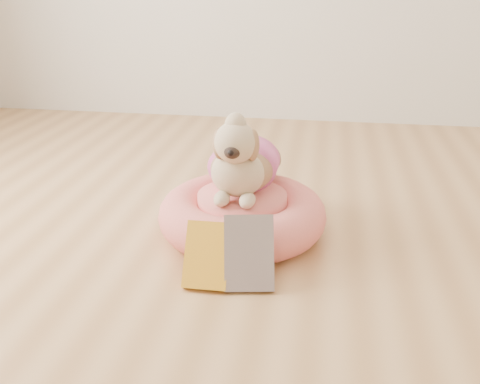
% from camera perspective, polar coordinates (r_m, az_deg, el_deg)
% --- Properties ---
extents(floor, '(4.50, 4.50, 0.00)m').
position_cam_1_polar(floor, '(1.48, -3.95, -14.07)').
color(floor, '#AF7C49').
rests_on(floor, ground).
extents(pet_bed, '(0.60, 0.60, 0.15)m').
position_cam_1_polar(pet_bed, '(1.92, 0.24, -2.42)').
color(pet_bed, '#D56053').
rests_on(pet_bed, floor).
extents(dog, '(0.31, 0.44, 0.32)m').
position_cam_1_polar(dog, '(1.86, 0.23, 4.71)').
color(dog, brown).
rests_on(dog, pet_bed).
extents(book_yellow, '(0.14, 0.14, 0.18)m').
position_cam_1_polar(book_yellow, '(1.61, -3.54, -6.76)').
color(book_yellow, yellow).
rests_on(book_yellow, floor).
extents(book_white, '(0.17, 0.15, 0.21)m').
position_cam_1_polar(book_white, '(1.60, 0.96, -6.51)').
color(book_white, silver).
rests_on(book_white, floor).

